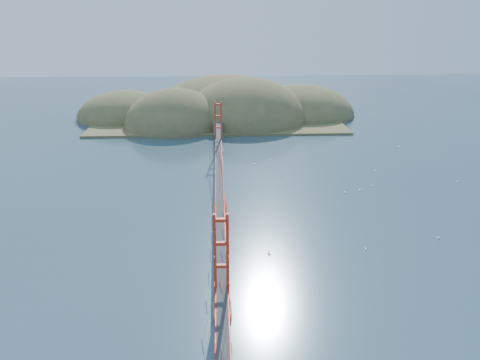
{
  "coord_description": "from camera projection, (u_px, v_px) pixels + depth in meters",
  "views": [
    {
      "loc": [
        -0.14,
        -72.2,
        30.68
      ],
      "look_at": [
        3.39,
        0.0,
        4.21
      ],
      "focal_mm": 35.0,
      "sensor_mm": 36.0,
      "label": 1
    }
  ],
  "objects": [
    {
      "name": "sailboat_14",
      "position": [
        345.0,
        192.0,
        83.09
      ],
      "size": [
        0.56,
        0.56,
        0.6
      ],
      "color": "white",
      "rests_on": "ground"
    },
    {
      "name": "sailboat_17",
      "position": [
        398.0,
        146.0,
        110.51
      ],
      "size": [
        0.63,
        0.58,
        0.71
      ],
      "color": "white",
      "rests_on": "ground"
    },
    {
      "name": "sailboat_1",
      "position": [
        372.0,
        185.0,
        86.28
      ],
      "size": [
        0.56,
        0.56,
        0.59
      ],
      "color": "white",
      "rests_on": "ground"
    },
    {
      "name": "ground",
      "position": [
        220.0,
        204.0,
        78.27
      ],
      "size": [
        320.0,
        320.0,
        0.0
      ],
      "primitive_type": "plane",
      "color": "#2F4D5E",
      "rests_on": "ground"
    },
    {
      "name": "sailboat_8",
      "position": [
        457.0,
        181.0,
        88.11
      ],
      "size": [
        0.56,
        0.56,
        0.62
      ],
      "color": "white",
      "rests_on": "ground"
    },
    {
      "name": "sailboat_16",
      "position": [
        281.0,
        175.0,
        91.53
      ],
      "size": [
        0.56,
        0.55,
        0.63
      ],
      "color": "white",
      "rests_on": "ground"
    },
    {
      "name": "sailboat_6",
      "position": [
        438.0,
        237.0,
        66.54
      ],
      "size": [
        0.55,
        0.55,
        0.6
      ],
      "color": "white",
      "rests_on": "ground"
    },
    {
      "name": "sailboat_7",
      "position": [
        375.0,
        171.0,
        93.94
      ],
      "size": [
        0.6,
        0.5,
        0.69
      ],
      "color": "white",
      "rests_on": "ground"
    },
    {
      "name": "sailboat_0",
      "position": [
        366.0,
        248.0,
        63.46
      ],
      "size": [
        0.45,
        0.5,
        0.57
      ],
      "color": "white",
      "rests_on": "ground"
    },
    {
      "name": "sailboat_3",
      "position": [
        255.0,
        164.0,
        98.17
      ],
      "size": [
        0.59,
        0.51,
        0.68
      ],
      "color": "white",
      "rests_on": "ground"
    },
    {
      "name": "sailboat_4",
      "position": [
        360.0,
        190.0,
        84.05
      ],
      "size": [
        0.55,
        0.63,
        0.72
      ],
      "color": "white",
      "rests_on": "ground"
    },
    {
      "name": "sailboat_15",
      "position": [
        352.0,
        159.0,
        101.5
      ],
      "size": [
        0.6,
        0.6,
        0.63
      ],
      "color": "white",
      "rests_on": "ground"
    },
    {
      "name": "far_headlands",
      "position": [
        225.0,
        116.0,
        142.64
      ],
      "size": [
        84.0,
        58.0,
        25.0
      ],
      "color": "olive",
      "rests_on": "ground"
    },
    {
      "name": "bridge",
      "position": [
        219.0,
        164.0,
        76.03
      ],
      "size": [
        2.2,
        94.4,
        12.0
      ],
      "color": "gray",
      "rests_on": "ground"
    },
    {
      "name": "sailboat_10",
      "position": [
        269.0,
        253.0,
        62.24
      ],
      "size": [
        0.59,
        0.59,
        0.64
      ],
      "color": "white",
      "rests_on": "ground"
    },
    {
      "name": "sailboat_12",
      "position": [
        270.0,
        159.0,
        101.32
      ],
      "size": [
        0.54,
        0.54,
        0.59
      ],
      "color": "white",
      "rests_on": "ground"
    }
  ]
}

